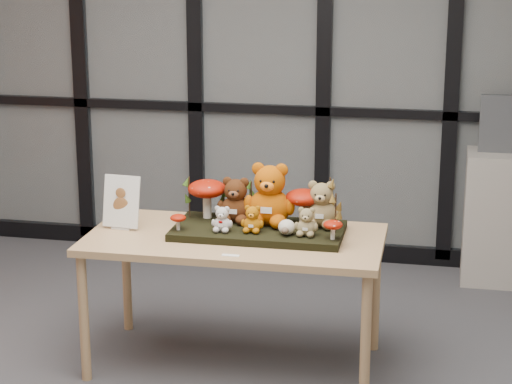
% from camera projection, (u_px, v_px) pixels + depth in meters
% --- Properties ---
extents(room_shell, '(5.00, 5.00, 5.00)m').
position_uv_depth(room_shell, '(140.00, 60.00, 3.90)').
color(room_shell, '#B6B3AC').
rests_on(room_shell, floor).
extents(glass_partition, '(4.90, 0.06, 2.78)m').
position_uv_depth(glass_partition, '(259.00, 55.00, 6.30)').
color(glass_partition, '#2D383F').
rests_on(glass_partition, floor).
extents(display_table, '(1.52, 0.77, 0.71)m').
position_uv_depth(display_table, '(235.00, 249.00, 4.75)').
color(display_table, tan).
rests_on(display_table, floor).
extents(diorama_tray, '(0.87, 0.45, 0.04)m').
position_uv_depth(diorama_tray, '(259.00, 231.00, 4.76)').
color(diorama_tray, black).
rests_on(diorama_tray, display_table).
extents(bear_pooh_yellow, '(0.27, 0.25, 0.36)m').
position_uv_depth(bear_pooh_yellow, '(270.00, 190.00, 4.77)').
color(bear_pooh_yellow, '#B85004').
rests_on(bear_pooh_yellow, diorama_tray).
extents(bear_brown_medium, '(0.20, 0.18, 0.26)m').
position_uv_depth(bear_brown_medium, '(236.00, 197.00, 4.82)').
color(bear_brown_medium, '#421F0C').
rests_on(bear_brown_medium, diorama_tray).
extents(bear_tan_back, '(0.20, 0.18, 0.26)m').
position_uv_depth(bear_tan_back, '(321.00, 201.00, 4.74)').
color(bear_tan_back, olive).
rests_on(bear_tan_back, diorama_tray).
extents(bear_small_yellow, '(0.12, 0.11, 0.15)m').
position_uv_depth(bear_small_yellow, '(253.00, 217.00, 4.66)').
color(bear_small_yellow, '#A95D07').
rests_on(bear_small_yellow, diorama_tray).
extents(bear_white_bow, '(0.11, 0.10, 0.15)m').
position_uv_depth(bear_white_bow, '(222.00, 217.00, 4.67)').
color(bear_white_bow, beige).
rests_on(bear_white_bow, diorama_tray).
extents(bear_beige_small, '(0.12, 0.11, 0.16)m').
position_uv_depth(bear_beige_small, '(306.00, 220.00, 4.60)').
color(bear_beige_small, olive).
rests_on(bear_beige_small, diorama_tray).
extents(plush_cream_hedgehog, '(0.07, 0.06, 0.08)m').
position_uv_depth(plush_cream_hedgehog, '(287.00, 226.00, 4.62)').
color(plush_cream_hedgehog, beige).
rests_on(plush_cream_hedgehog, diorama_tray).
extents(mushroom_back_left, '(0.20, 0.20, 0.23)m').
position_uv_depth(mushroom_back_left, '(207.00, 197.00, 4.89)').
color(mushroom_back_left, '#921404').
rests_on(mushroom_back_left, diorama_tray).
extents(mushroom_back_right, '(0.18, 0.18, 0.20)m').
position_uv_depth(mushroom_back_right, '(303.00, 205.00, 4.78)').
color(mushroom_back_right, '#921404').
rests_on(mushroom_back_right, diorama_tray).
extents(mushroom_front_left, '(0.08, 0.08, 0.09)m').
position_uv_depth(mushroom_front_left, '(178.00, 221.00, 4.70)').
color(mushroom_front_left, '#921404').
rests_on(mushroom_front_left, diorama_tray).
extents(mushroom_front_right, '(0.10, 0.10, 0.11)m').
position_uv_depth(mushroom_front_right, '(333.00, 229.00, 4.54)').
color(mushroom_front_right, '#921404').
rests_on(mushroom_front_right, diorama_tray).
extents(sprig_green_far_left, '(0.05, 0.05, 0.22)m').
position_uv_depth(sprig_green_far_left, '(189.00, 197.00, 4.90)').
color(sprig_green_far_left, '#1A340B').
rests_on(sprig_green_far_left, diorama_tray).
extents(sprig_green_mid_left, '(0.05, 0.05, 0.19)m').
position_uv_depth(sprig_green_mid_left, '(224.00, 199.00, 4.92)').
color(sprig_green_mid_left, '#1A340B').
rests_on(sprig_green_mid_left, diorama_tray).
extents(sprig_dry_far_right, '(0.05, 0.05, 0.26)m').
position_uv_depth(sprig_dry_far_right, '(330.00, 202.00, 4.74)').
color(sprig_dry_far_right, brown).
rests_on(sprig_dry_far_right, diorama_tray).
extents(sprig_dry_mid_right, '(0.05, 0.05, 0.20)m').
position_uv_depth(sprig_dry_mid_right, '(336.00, 213.00, 4.63)').
color(sprig_dry_mid_right, brown).
rests_on(sprig_dry_mid_right, diorama_tray).
extents(sprig_green_centre, '(0.05, 0.05, 0.20)m').
position_uv_depth(sprig_green_centre, '(251.00, 199.00, 4.90)').
color(sprig_green_centre, '#1A340B').
rests_on(sprig_green_centre, diorama_tray).
extents(sign_holder, '(0.20, 0.08, 0.28)m').
position_uv_depth(sign_holder, '(121.00, 204.00, 4.83)').
color(sign_holder, silver).
rests_on(sign_holder, display_table).
extents(label_card, '(0.09, 0.03, 0.00)m').
position_uv_depth(label_card, '(231.00, 255.00, 4.43)').
color(label_card, white).
rests_on(label_card, display_table).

